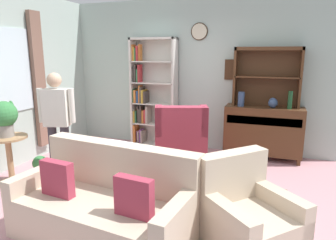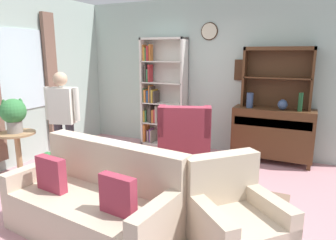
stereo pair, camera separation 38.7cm
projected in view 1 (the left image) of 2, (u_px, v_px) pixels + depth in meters
name	position (u px, v px, depth m)	size (l,w,h in m)	color
ground_plane	(156.00, 192.00, 4.11)	(5.40, 4.60, 0.02)	#C68C93
wall_back	(197.00, 75.00, 5.76)	(5.00, 0.09, 2.80)	#ADC1B7
wall_left	(2.00, 81.00, 4.63)	(0.16, 4.20, 2.80)	#ADC1B7
area_rug	(162.00, 204.00, 3.76)	(2.94, 1.88, 0.01)	#846651
bookshelf	(150.00, 95.00, 5.96)	(0.90, 0.30, 2.10)	silver
sideboard	(263.00, 130.00, 5.29)	(1.30, 0.45, 0.92)	#4C2D19
sideboard_hutch	(267.00, 69.00, 5.16)	(1.10, 0.26, 1.00)	#4C2D19
vase_tall	(241.00, 99.00, 5.23)	(0.11, 0.11, 0.25)	#33476B
vase_round	(273.00, 103.00, 5.08)	(0.15, 0.15, 0.17)	#33476B
bottle_wine	(290.00, 100.00, 4.96)	(0.07, 0.07, 0.30)	#194223
couch_floral	(106.00, 207.00, 3.06)	(1.89, 1.05, 0.90)	beige
armchair_floral	(247.00, 219.00, 2.87)	(1.08, 1.08, 0.88)	beige
wingback_chair	(181.00, 146.00, 4.82)	(1.00, 1.02, 1.05)	#A33347
plant_stand	(9.00, 155.00, 4.26)	(0.52, 0.52, 0.69)	#A87F56
potted_plant_large	(4.00, 116.00, 4.14)	(0.36, 0.36, 0.49)	gray
potted_plant_small	(41.00, 164.00, 4.59)	(0.22, 0.22, 0.31)	gray
person_reading	(57.00, 119.00, 4.28)	(0.52, 0.29, 1.56)	#38333D
coffee_table	(157.00, 179.00, 3.62)	(0.80, 0.50, 0.42)	#4C2D19
book_stack	(163.00, 175.00, 3.52)	(0.20, 0.14, 0.05)	#3F3833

